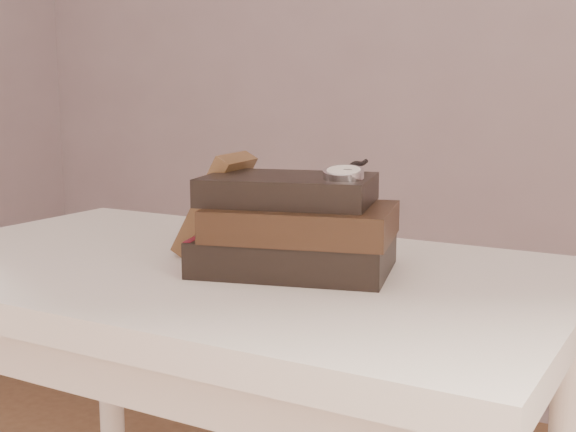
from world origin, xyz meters
The scene contains 5 objects.
table centered at (0.00, 0.35, 0.66)m, with size 1.00×0.60×0.75m.
book_stack centered at (0.12, 0.36, 0.81)m, with size 0.30×0.24×0.13m.
journal centered at (-0.04, 0.40, 0.83)m, with size 0.02×0.10×0.16m, color #3D2817.
pocket_watch centered at (0.19, 0.37, 0.89)m, with size 0.07×0.16×0.02m.
eyeglasses centered at (0.01, 0.42, 0.82)m, with size 0.14×0.15×0.05m.
Camera 1 is at (0.62, -0.54, 1.00)m, focal length 48.08 mm.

